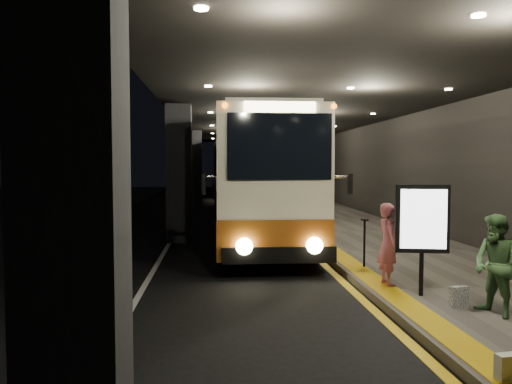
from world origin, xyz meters
name	(u,v)px	position (x,y,z in m)	size (l,w,h in m)	color
ground	(230,266)	(0.00, 0.00, 0.00)	(90.00, 90.00, 0.00)	black
lane_line_white	(173,237)	(-1.80, 5.00, 0.01)	(0.12, 50.00, 0.01)	silver
kerb_stripe_yellow	(293,236)	(2.35, 5.00, 0.01)	(0.18, 50.00, 0.01)	gold
sidewalk	(360,233)	(4.75, 5.00, 0.07)	(4.50, 50.00, 0.15)	#514C44
tactile_strip	(307,231)	(2.85, 5.00, 0.16)	(0.50, 50.00, 0.01)	gold
terminal_wall	(423,150)	(7.00, 5.00, 3.00)	(0.10, 50.00, 6.00)	black
support_columns	(179,174)	(-1.50, 4.00, 2.20)	(0.80, 24.80, 4.40)	black
canopy	(297,104)	(2.50, 5.00, 4.60)	(9.00, 50.00, 0.40)	black
coach_main	(256,184)	(1.02, 4.36, 1.84)	(2.69, 12.34, 3.83)	beige
coach_second	(238,177)	(0.89, 15.24, 1.81)	(2.94, 12.08, 3.77)	beige
coach_third	(230,171)	(0.92, 31.24, 1.94)	(2.78, 12.85, 4.03)	beige
passenger_boarding	(388,244)	(2.99, -2.83, 0.95)	(0.58, 0.38, 1.60)	#C45B67
passenger_waiting_green	(497,265)	(3.98, -4.91, 0.94)	(0.77, 0.47, 1.58)	#3F6638
bag_polka	(459,297)	(3.65, -4.39, 0.32)	(0.28, 0.12, 0.34)	black
bag_plain	(507,367)	(2.80, -7.14, 0.29)	(0.23, 0.13, 0.29)	beige
info_sign	(422,221)	(3.32, -3.65, 1.49)	(0.94, 0.27, 1.99)	black
stanchion_post	(364,243)	(3.04, -1.14, 0.70)	(0.05, 0.05, 1.09)	black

